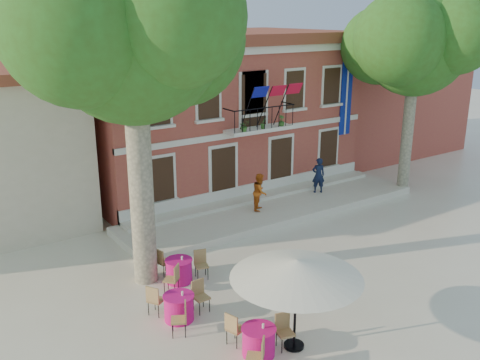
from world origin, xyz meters
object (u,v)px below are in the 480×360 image
plane_tree_west (132,35)px  cafe_table_1 (259,340)px  pedestrian_orange (260,192)px  cafe_table_3 (179,269)px  cafe_table_0 (179,306)px  pedestrian_navy (318,175)px  patio_umbrella (297,269)px  plane_tree_east (416,44)px

plane_tree_west → cafe_table_1: plane_tree_west is taller
pedestrian_orange → cafe_table_3: (-5.62, -3.25, -0.67)m
cafe_table_0 → cafe_table_1: size_ratio=1.03×
plane_tree_west → cafe_table_3: bearing=-40.0°
pedestrian_navy → patio_umbrella: bearing=69.7°
patio_umbrella → pedestrian_navy: (8.42, 8.45, -1.12)m
plane_tree_west → patio_umbrella: size_ratio=3.13×
patio_umbrella → cafe_table_0: size_ratio=1.81×
cafe_table_3 → patio_umbrella: bearing=-80.5°
patio_umbrella → cafe_table_1: (-0.96, 0.26, -1.83)m
patio_umbrella → cafe_table_1: bearing=165.1°
plane_tree_west → patio_umbrella: bearing=-73.5°
pedestrian_orange → plane_tree_west: bearing=157.7°
plane_tree_west → cafe_table_3: 7.43m
plane_tree_east → patio_umbrella: 15.12m
plane_tree_east → patio_umbrella: plane_tree_east is taller
patio_umbrella → pedestrian_orange: patio_umbrella is taller
cafe_table_1 → pedestrian_orange: bearing=53.7°
plane_tree_west → pedestrian_navy: plane_tree_west is taller
plane_tree_west → pedestrian_orange: size_ratio=6.59×
plane_tree_west → plane_tree_east: size_ratio=1.11×
pedestrian_orange → cafe_table_0: 8.54m
plane_tree_east → pedestrian_orange: 9.84m
pedestrian_navy → cafe_table_1: (-9.38, -8.19, -0.71)m
plane_tree_west → cafe_table_3: size_ratio=5.80×
plane_tree_east → cafe_table_3: 15.06m
pedestrian_orange → plane_tree_east: bearing=-52.5°
plane_tree_east → cafe_table_1: (-13.54, -6.65, -6.59)m
pedestrian_navy → pedestrian_orange: (-3.61, -0.34, -0.03)m
cafe_table_0 → cafe_table_3: 2.28m
pedestrian_orange → cafe_table_1: pedestrian_orange is taller
patio_umbrella → cafe_table_1: patio_umbrella is taller
pedestrian_navy → plane_tree_east: bearing=-175.7°
pedestrian_navy → cafe_table_3: size_ratio=0.92×
plane_tree_east → pedestrian_navy: size_ratio=5.69×
cafe_table_1 → cafe_table_3: bearing=88.1°
plane_tree_east → pedestrian_orange: size_ratio=5.92×
plane_tree_east → pedestrian_navy: (-4.15, 1.53, -5.89)m
pedestrian_navy → cafe_table_3: bearing=45.8°
cafe_table_1 → patio_umbrella: bearing=-14.9°
patio_umbrella → pedestrian_orange: (4.81, 8.11, -1.15)m
patio_umbrella → cafe_table_3: (-0.81, 4.86, -1.83)m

